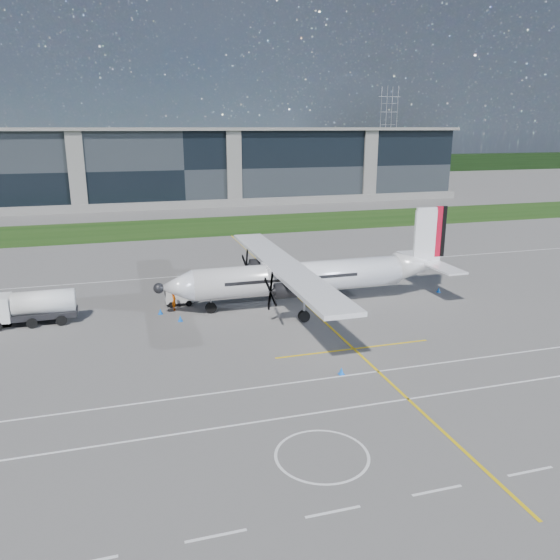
% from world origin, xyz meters
% --- Properties ---
extents(ground, '(400.00, 400.00, 0.00)m').
position_xyz_m(ground, '(0.00, 40.00, 0.00)').
color(ground, '#595755').
rests_on(ground, ground).
extents(grass_strip, '(400.00, 18.00, 0.04)m').
position_xyz_m(grass_strip, '(0.00, 48.00, 0.02)').
color(grass_strip, '#18390F').
rests_on(grass_strip, ground).
extents(terminal_building, '(120.00, 20.00, 15.00)m').
position_xyz_m(terminal_building, '(0.00, 80.00, 7.50)').
color(terminal_building, black).
rests_on(terminal_building, ground).
extents(tree_line, '(400.00, 6.00, 6.00)m').
position_xyz_m(tree_line, '(0.00, 140.00, 3.00)').
color(tree_line, black).
rests_on(tree_line, ground).
extents(pylon_east, '(9.00, 4.60, 30.00)m').
position_xyz_m(pylon_east, '(85.00, 150.00, 15.00)').
color(pylon_east, gray).
rests_on(pylon_east, ground).
extents(yellow_taxiway_centerline, '(0.20, 70.00, 0.01)m').
position_xyz_m(yellow_taxiway_centerline, '(3.00, 10.00, 0.01)').
color(yellow_taxiway_centerline, yellow).
rests_on(yellow_taxiway_centerline, ground).
extents(white_lane_line, '(90.00, 0.15, 0.01)m').
position_xyz_m(white_lane_line, '(0.00, -14.00, 0.01)').
color(white_lane_line, white).
rests_on(white_lane_line, ground).
extents(turboprop_aircraft, '(27.35, 28.36, 8.51)m').
position_xyz_m(turboprop_aircraft, '(3.38, 4.90, 4.25)').
color(turboprop_aircraft, white).
rests_on(turboprop_aircraft, ground).
extents(fuel_tanker_truck, '(7.42, 2.41, 2.78)m').
position_xyz_m(fuel_tanker_truck, '(-20.88, 6.36, 1.39)').
color(fuel_tanker_truck, white).
rests_on(fuel_tanker_truck, ground).
extents(baggage_tug, '(2.63, 1.58, 1.58)m').
position_xyz_m(baggage_tug, '(-8.14, 8.10, 0.79)').
color(baggage_tug, silver).
rests_on(baggage_tug, ground).
extents(ground_crew_person, '(0.64, 0.85, 1.95)m').
position_xyz_m(ground_crew_person, '(-8.72, 6.66, 0.97)').
color(ground_crew_person, '#F25907').
rests_on(ground_crew_person, ground).
extents(safety_cone_nose_stbd, '(0.36, 0.36, 0.50)m').
position_xyz_m(safety_cone_nose_stbd, '(-10.02, 5.87, 0.25)').
color(safety_cone_nose_stbd, blue).
rests_on(safety_cone_nose_stbd, ground).
extents(safety_cone_tail, '(0.36, 0.36, 0.50)m').
position_xyz_m(safety_cone_tail, '(16.82, 4.80, 0.25)').
color(safety_cone_tail, blue).
rests_on(safety_cone_tail, ground).
extents(safety_cone_portwing, '(0.36, 0.36, 0.50)m').
position_xyz_m(safety_cone_portwing, '(0.48, -9.70, 0.25)').
color(safety_cone_portwing, blue).
rests_on(safety_cone_portwing, ground).
extents(safety_cone_stbdwing, '(0.36, 0.36, 0.50)m').
position_xyz_m(safety_cone_stbdwing, '(0.64, 18.37, 0.25)').
color(safety_cone_stbdwing, blue).
rests_on(safety_cone_stbdwing, ground).
extents(safety_cone_nose_port, '(0.36, 0.36, 0.50)m').
position_xyz_m(safety_cone_nose_port, '(-8.56, 3.56, 0.25)').
color(safety_cone_nose_port, blue).
rests_on(safety_cone_nose_port, ground).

